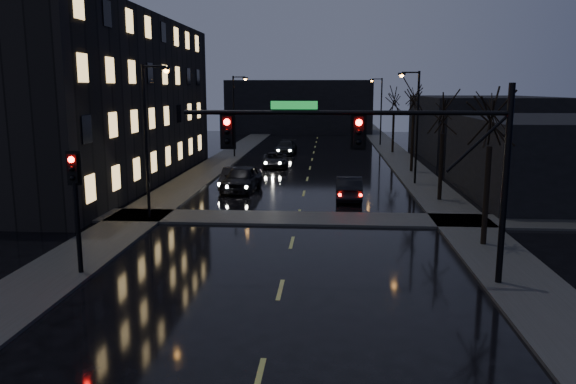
% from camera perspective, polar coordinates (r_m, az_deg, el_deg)
% --- Properties ---
extents(sidewalk_left, '(3.00, 140.00, 0.12)m').
position_cam_1_polar(sidewalk_left, '(46.87, -8.33, 2.10)').
color(sidewalk_left, '#2D2D2B').
rests_on(sidewalk_left, ground).
extents(sidewalk_right, '(3.00, 140.00, 0.12)m').
position_cam_1_polar(sidewalk_right, '(46.29, 12.70, 1.84)').
color(sidewalk_right, '#2D2D2B').
rests_on(sidewalk_right, ground).
extents(sidewalk_cross, '(40.00, 3.00, 0.12)m').
position_cam_1_polar(sidewalk_cross, '(29.59, 0.96, -2.70)').
color(sidewalk_cross, '#2D2D2B').
rests_on(sidewalk_cross, ground).
extents(apartment_block, '(12.00, 30.00, 12.00)m').
position_cam_1_polar(apartment_block, '(44.15, -20.28, 8.80)').
color(apartment_block, black).
rests_on(apartment_block, ground).
extents(commercial_right_near, '(10.00, 14.00, 5.00)m').
position_cam_1_polar(commercial_right_near, '(39.08, 25.01, 3.17)').
color(commercial_right_near, black).
rests_on(commercial_right_near, ground).
extents(commercial_right_far, '(12.00, 18.00, 6.00)m').
position_cam_1_polar(commercial_right_far, '(60.39, 19.05, 6.30)').
color(commercial_right_far, black).
rests_on(commercial_right_far, ground).
extents(far_block, '(22.00, 10.00, 8.00)m').
position_cam_1_polar(far_block, '(88.43, 1.19, 8.67)').
color(far_block, black).
rests_on(far_block, ground).
extents(signal_mast, '(11.11, 0.41, 7.00)m').
position_cam_1_polar(signal_mast, '(19.49, 10.82, 4.57)').
color(signal_mast, black).
rests_on(signal_mast, ground).
extents(signal_pole_left, '(0.35, 0.41, 4.53)m').
position_cam_1_polar(signal_pole_left, '(21.64, -20.77, -0.32)').
color(signal_pole_left, black).
rests_on(signal_pole_left, ground).
extents(tree_near, '(3.52, 3.52, 8.08)m').
position_cam_1_polar(tree_near, '(25.21, 20.05, 8.51)').
color(tree_near, black).
rests_on(tree_near, ground).
extents(tree_mid_a, '(3.30, 3.30, 7.58)m').
position_cam_1_polar(tree_mid_a, '(34.95, 15.56, 8.49)').
color(tree_mid_a, black).
rests_on(tree_mid_a, ground).
extents(tree_mid_b, '(3.74, 3.74, 8.59)m').
position_cam_1_polar(tree_mid_b, '(46.77, 12.72, 9.99)').
color(tree_mid_b, black).
rests_on(tree_mid_b, ground).
extents(tree_far, '(3.43, 3.43, 7.88)m').
position_cam_1_polar(tree_far, '(60.66, 10.75, 9.60)').
color(tree_far, black).
rests_on(tree_far, ground).
extents(streetlight_l_near, '(1.53, 0.28, 8.00)m').
position_cam_1_polar(streetlight_l_near, '(29.79, -13.87, 6.26)').
color(streetlight_l_near, black).
rests_on(streetlight_l_near, ground).
extents(streetlight_l_far, '(1.53, 0.28, 8.00)m').
position_cam_1_polar(streetlight_l_far, '(56.06, -5.32, 8.36)').
color(streetlight_l_far, black).
rests_on(streetlight_l_far, ground).
extents(streetlight_r_mid, '(1.53, 0.28, 8.00)m').
position_cam_1_polar(streetlight_r_mid, '(40.76, 12.71, 7.37)').
color(streetlight_r_mid, black).
rests_on(streetlight_r_mid, ground).
extents(streetlight_r_far, '(1.53, 0.28, 8.00)m').
position_cam_1_polar(streetlight_r_far, '(68.56, 9.27, 8.65)').
color(streetlight_r_far, black).
rests_on(streetlight_r_far, ground).
extents(oncoming_car_a, '(2.59, 5.18, 1.69)m').
position_cam_1_polar(oncoming_car_a, '(37.84, -4.72, 1.38)').
color(oncoming_car_a, black).
rests_on(oncoming_car_a, ground).
extents(oncoming_car_b, '(1.64, 4.43, 1.45)m').
position_cam_1_polar(oncoming_car_b, '(38.82, -5.51, 1.42)').
color(oncoming_car_b, black).
rests_on(oncoming_car_b, ground).
extents(oncoming_car_c, '(2.57, 4.81, 1.28)m').
position_cam_1_polar(oncoming_car_c, '(49.25, -1.32, 3.29)').
color(oncoming_car_c, black).
rests_on(oncoming_car_c, ground).
extents(oncoming_car_d, '(2.34, 5.01, 1.42)m').
position_cam_1_polar(oncoming_car_d, '(58.83, -0.23, 4.54)').
color(oncoming_car_d, black).
rests_on(oncoming_car_d, ground).
extents(lead_car, '(1.65, 4.52, 1.48)m').
position_cam_1_polar(lead_car, '(34.96, 6.21, 0.43)').
color(lead_car, black).
rests_on(lead_car, ground).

